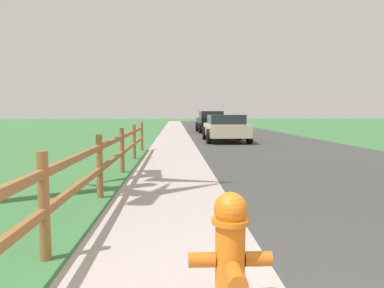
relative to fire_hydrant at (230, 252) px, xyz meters
The scene contains 9 objects.
ground_plane 24.27m from the fire_hydrant, 88.76° to the left, with size 120.00×120.00×0.00m, color #3C723F.
road_asphalt 26.57m from the fire_hydrant, 81.29° to the left, with size 7.00×66.00×0.01m, color #3D3D3D.
curb_concrete 26.38m from the fire_hydrant, 95.39° to the left, with size 6.00×66.00×0.01m, color #AF9F99.
grass_verge 26.56m from the fire_hydrant, 98.61° to the left, with size 5.00×66.00×0.00m, color #3C723F.
fire_hydrant is the anchor object (origin of this frame).
rail_fence 5.16m from the fire_hydrant, 109.24° to the left, with size 0.11×13.01×1.10m.
parked_suv_beige 15.59m from the fire_hydrant, 81.90° to the left, with size 2.18×4.23×1.37m.
parked_car_black 24.13m from the fire_hydrant, 84.47° to the left, with size 2.16×4.33×1.59m.
parked_car_red 31.79m from the fire_hydrant, 84.76° to the left, with size 1.99×4.62×1.45m.
Camera 1 is at (-0.93, -1.72, 1.48)m, focal length 32.86 mm.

